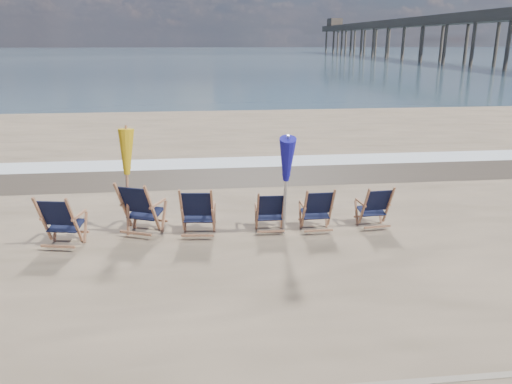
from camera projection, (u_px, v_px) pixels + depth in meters
ocean at (200, 54)px, 129.02m from camera, size 400.00×400.00×0.00m
surf_foam at (233, 162)px, 15.32m from camera, size 200.00×1.40×0.01m
wet_sand_strip at (237, 175)px, 13.90m from camera, size 200.00×2.60×0.00m
beach_chair_0 at (74, 223)px, 8.80m from camera, size 0.80×0.87×1.04m
beach_chair_1 at (152, 211)px, 9.32m from camera, size 0.96×1.01×1.10m
beach_chair_2 at (213, 213)px, 9.33m from camera, size 0.73×0.80×1.03m
beach_chair_3 at (283, 212)px, 9.59m from camera, size 0.58×0.65×0.88m
beach_chair_4 at (331, 210)px, 9.62m from camera, size 0.61×0.68×0.94m
beach_chair_5 at (389, 207)px, 9.83m from camera, size 0.63×0.70×0.91m
umbrella_yellow at (125, 158)px, 9.25m from camera, size 0.30×0.30×2.02m
umbrella_blue at (286, 158)px, 8.97m from camera, size 0.30×0.30×2.08m
fishing_pier at (438, 33)px, 80.53m from camera, size 4.40×140.00×9.30m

